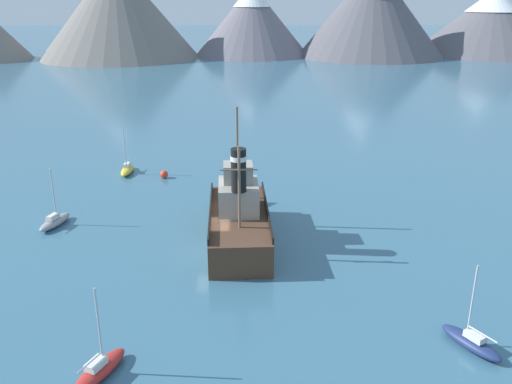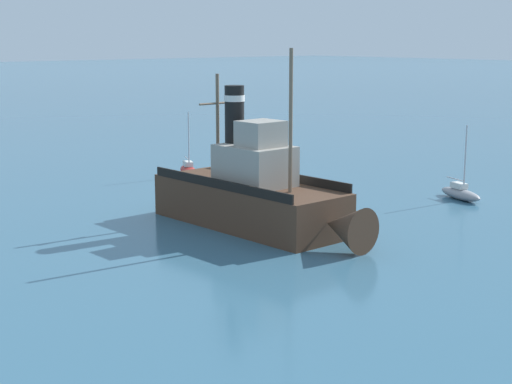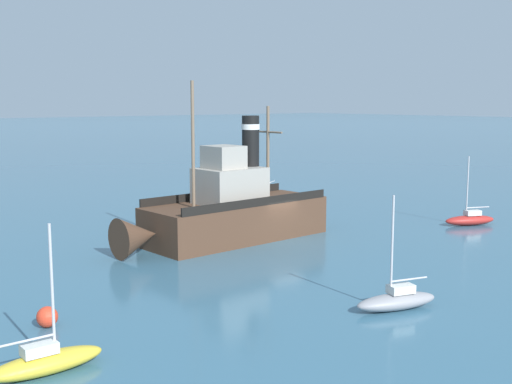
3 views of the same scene
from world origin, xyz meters
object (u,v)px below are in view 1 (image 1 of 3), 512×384
sailboat_red (99,369)px  sailboat_grey (55,221)px  old_tugboat (239,217)px  sailboat_navy (471,341)px  sailboat_yellow (127,169)px  mooring_buoy (164,174)px

sailboat_red → sailboat_grey: bearing=113.7°
old_tugboat → sailboat_navy: 19.19m
sailboat_grey → sailboat_yellow: size_ratio=1.00×
old_tugboat → sailboat_red: 17.65m
old_tugboat → sailboat_grey: size_ratio=2.96×
sailboat_grey → sailboat_yellow: (3.23, 13.87, 0.00)m
sailboat_grey → sailboat_yellow: same height
sailboat_red → sailboat_yellow: (-5.09, 32.80, 0.00)m
sailboat_red → mooring_buoy: (-0.94, 31.09, -0.01)m
old_tugboat → sailboat_yellow: size_ratio=2.96×
sailboat_red → sailboat_yellow: 33.20m
sailboat_yellow → mooring_buoy: 4.49m
sailboat_navy → mooring_buoy: size_ratio=5.93×
sailboat_red → sailboat_grey: same height
sailboat_navy → sailboat_grey: 32.71m
sailboat_red → sailboat_grey: 20.68m
mooring_buoy → sailboat_yellow: bearing=157.5°
sailboat_navy → sailboat_yellow: (-24.65, 30.99, 0.00)m
old_tugboat → sailboat_grey: 15.54m
sailboat_navy → sailboat_red: bearing=-174.7°
old_tugboat → sailboat_navy: bearing=-48.6°
sailboat_red → sailboat_navy: 19.64m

